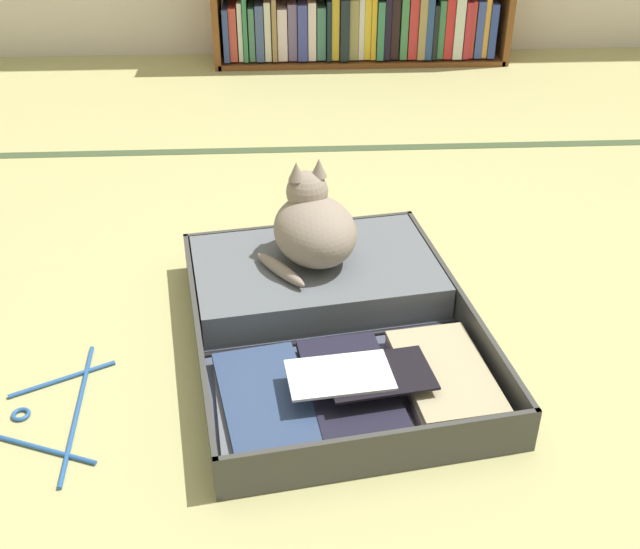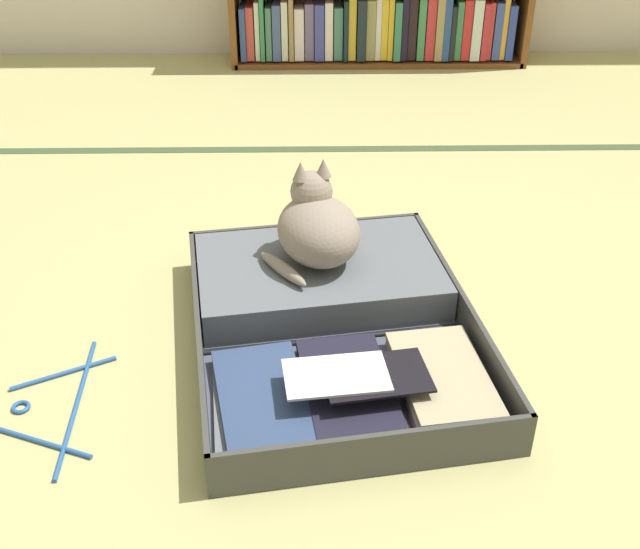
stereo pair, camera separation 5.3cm
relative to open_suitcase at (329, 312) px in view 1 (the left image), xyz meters
name	(u,v)px [view 1 (the left image)]	position (x,y,z in m)	size (l,w,h in m)	color
ground_plane	(386,351)	(0.13, -0.10, -0.04)	(10.00, 10.00, 0.00)	tan
tatami_border	(346,148)	(0.13, 1.10, -0.04)	(4.80, 0.05, 0.00)	#3D4F31
open_suitcase	(329,312)	(0.00, 0.00, 0.00)	(0.78, 0.95, 0.11)	#3C3C3B
black_cat	(312,227)	(-0.03, 0.16, 0.15)	(0.30, 0.31, 0.26)	gray
clothes_hanger	(59,412)	(-0.60, -0.29, -0.04)	(0.24, 0.44, 0.01)	#28579A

